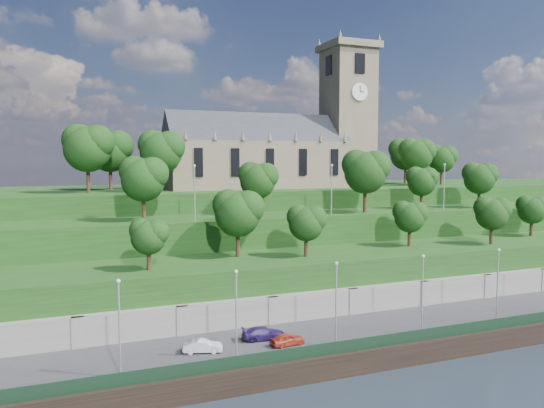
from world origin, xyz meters
name	(u,v)px	position (x,y,z in m)	size (l,w,h in m)	color
ground	(453,358)	(0.00, 0.00, 0.00)	(320.00, 320.00, 0.00)	black
promenade	(416,331)	(0.00, 6.00, 1.00)	(160.00, 12.00, 2.00)	#2D2D30
quay_wall	(454,348)	(0.00, -0.05, 1.10)	(160.00, 0.50, 2.20)	black
fence	(450,331)	(0.00, 0.60, 2.60)	(160.00, 0.10, 1.20)	black
retaining_wall	(386,304)	(0.00, 11.97, 2.50)	(160.00, 2.10, 5.00)	slate
embankment_lower	(360,281)	(0.00, 18.00, 4.00)	(160.00, 12.00, 8.00)	#173A13
embankment_upper	(321,252)	(0.00, 29.00, 6.00)	(160.00, 10.00, 12.00)	#173A13
hilltop	(270,226)	(0.00, 50.00, 7.50)	(160.00, 32.00, 15.00)	#173A13
church	(282,145)	(0.79, 45.98, 22.52)	(38.60, 12.35, 27.60)	brown
trees_lower	(360,215)	(0.16, 18.37, 12.74)	(64.05, 9.05, 8.33)	#301D12
trees_upper	(333,175)	(1.20, 27.98, 17.62)	(60.11, 8.71, 9.43)	#301D12
trees_hilltop	(262,151)	(-3.82, 44.33, 21.42)	(73.10, 16.28, 10.23)	#301D12
lamp_posts_promenade	(422,288)	(-2.00, 2.50, 6.74)	(60.36, 0.36, 8.25)	#B2B2B7
lamp_posts_upper	(332,185)	(0.00, 26.00, 16.25)	(40.36, 0.36, 7.30)	#B2B2B7
car_left	(287,339)	(-16.19, 4.49, 2.58)	(1.37, 3.40, 1.16)	#A52F1B
car_middle	(203,346)	(-24.28, 5.66, 2.60)	(1.27, 3.63, 1.20)	silver
car_right	(264,333)	(-17.75, 6.90, 2.63)	(1.77, 4.36, 1.27)	#25164F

